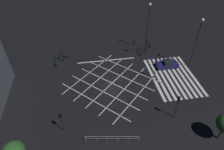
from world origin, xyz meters
TOP-DOWN VIEW (x-y plane):
  - ground_plane at (0.00, 0.00)m, footprint 200.00×200.00m
  - road_markings at (0.32, -7.78)m, footprint 17.33×23.77m
  - traffic_light_nw_main at (-8.40, 8.15)m, footprint 0.39×0.36m
  - traffic_light_ne_cross at (8.06, 7.35)m, footprint 0.36×1.93m
  - traffic_light_median_south at (0.17, -7.62)m, footprint 0.36×0.39m
  - traffic_light_se_main at (6.89, -8.54)m, footprint 1.93×0.36m
  - traffic_light_se_cross at (8.53, -7.05)m, footprint 0.36×3.02m
  - traffic_light_sw_cross at (-8.83, -7.64)m, footprint 0.36×0.39m
  - traffic_light_ne_main at (6.32, 8.54)m, footprint 2.91×0.36m
  - street_lamp_east at (9.59, -8.79)m, footprint 0.58×0.58m
  - street_lamp_west at (2.47, -15.53)m, footprint 0.57×0.57m
  - waiting_car at (2.89, -11.22)m, footprint 1.87×4.19m
  - pedestrian_railing at (-11.16, 1.87)m, footprint 1.20×6.91m

SIDE VIEW (x-z plane):
  - ground_plane at x=0.00m, z-range 0.00..0.00m
  - road_markings at x=0.32m, z-range 0.00..0.01m
  - waiting_car at x=2.89m, z-range -0.05..1.35m
  - pedestrian_railing at x=-11.16m, z-range 0.14..1.19m
  - traffic_light_se_cross at x=8.53m, z-range 0.80..4.14m
  - traffic_light_ne_cross at x=8.06m, z-range 0.79..4.29m
  - traffic_light_nw_main at x=-8.40m, z-range 0.78..4.41m
  - traffic_light_se_main at x=6.89m, z-range 0.81..4.39m
  - traffic_light_ne_main at x=6.32m, z-range 0.92..4.75m
  - traffic_light_median_south at x=0.17m, z-range 0.87..4.92m
  - traffic_light_sw_cross at x=-8.83m, z-range 0.93..5.28m
  - street_lamp_west at x=2.47m, z-range 2.18..11.94m
  - street_lamp_east at x=9.59m, z-range 2.30..12.43m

